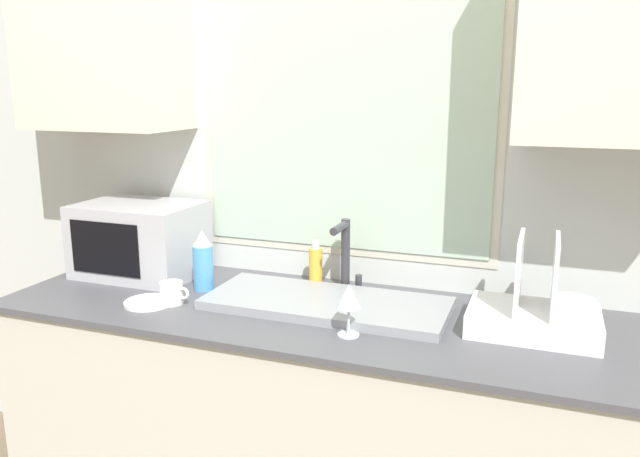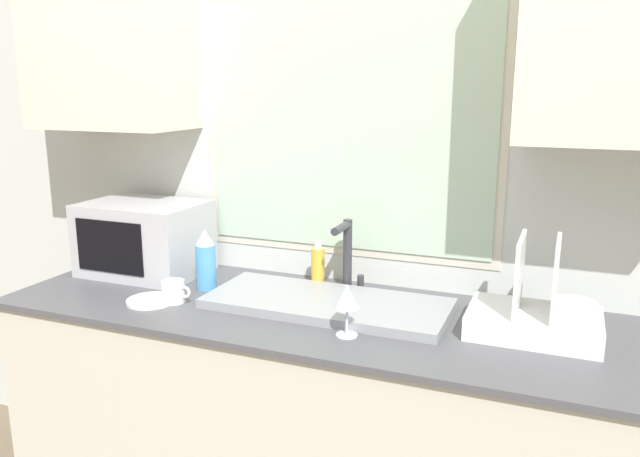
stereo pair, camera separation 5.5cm
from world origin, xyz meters
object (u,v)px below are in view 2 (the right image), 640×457
object	(u,v)px
microwave	(144,238)
wine_glass	(347,298)
dish_rack	(538,316)
soap_bottle	(318,267)
spray_bottle	(206,260)
mug_near_sink	(174,291)
faucet	(347,251)

from	to	relation	value
microwave	wine_glass	xyz separation A→B (m)	(0.93, -0.30, -0.02)
dish_rack	soap_bottle	xyz separation A→B (m)	(-0.76, 0.18, 0.02)
soap_bottle	wine_glass	world-z (taller)	soap_bottle
microwave	spray_bottle	size ratio (longest dim) A/B	2.06
dish_rack	spray_bottle	distance (m)	1.13
mug_near_sink	wine_glass	xyz separation A→B (m)	(0.63, -0.05, 0.08)
dish_rack	spray_bottle	xyz separation A→B (m)	(-1.13, 0.02, 0.04)
mug_near_sink	wine_glass	distance (m)	0.64
soap_bottle	wine_glass	size ratio (longest dim) A/B	1.10
faucet	mug_near_sink	world-z (taller)	faucet
spray_bottle	soap_bottle	distance (m)	0.40
faucet	mug_near_sink	size ratio (longest dim) A/B	2.43
microwave	dish_rack	size ratio (longest dim) A/B	1.20
spray_bottle	faucet	bearing A→B (deg)	17.93
soap_bottle	mug_near_sink	size ratio (longest dim) A/B	1.64
mug_near_sink	spray_bottle	bearing A→B (deg)	82.79
microwave	spray_bottle	xyz separation A→B (m)	(0.32, -0.08, -0.03)
mug_near_sink	wine_glass	bearing A→B (deg)	-4.80
wine_glass	soap_bottle	bearing A→B (deg)	122.81
faucet	wine_glass	world-z (taller)	faucet
microwave	dish_rack	bearing A→B (deg)	-3.64
faucet	soap_bottle	distance (m)	0.13
faucet	soap_bottle	size ratio (longest dim) A/B	1.48
faucet	spray_bottle	world-z (taller)	faucet
faucet	dish_rack	size ratio (longest dim) A/B	0.69
microwave	soap_bottle	xyz separation A→B (m)	(0.69, 0.08, -0.06)
dish_rack	spray_bottle	size ratio (longest dim) A/B	1.72
microwave	mug_near_sink	world-z (taller)	microwave
soap_bottle	wine_glass	distance (m)	0.46
wine_glass	dish_rack	bearing A→B (deg)	22.00
microwave	wine_glass	distance (m)	0.98
microwave	mug_near_sink	distance (m)	0.40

